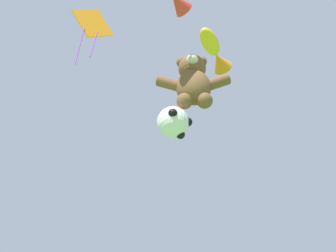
{
  "coord_description": "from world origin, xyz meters",
  "views": [
    {
      "loc": [
        1.04,
        -0.72,
        0.88
      ],
      "look_at": [
        0.84,
        5.9,
        7.47
      ],
      "focal_mm": 40.0,
      "sensor_mm": 36.0,
      "label": 1
    }
  ],
  "objects_px": {
    "soccer_ball_kite": "(173,122)",
    "diamond_kite": "(92,25)",
    "teddy_bear_kite": "(193,81)",
    "fish_kite_goldfin": "(215,52)"
  },
  "relations": [
    {
      "from": "teddy_bear_kite",
      "to": "fish_kite_goldfin",
      "type": "xyz_separation_m",
      "value": [
        0.85,
        0.55,
        2.24
      ]
    },
    {
      "from": "teddy_bear_kite",
      "to": "soccer_ball_kite",
      "type": "relative_size",
      "value": 2.31
    },
    {
      "from": "fish_kite_goldfin",
      "to": "diamond_kite",
      "type": "bearing_deg",
      "value": -160.42
    },
    {
      "from": "soccer_ball_kite",
      "to": "fish_kite_goldfin",
      "type": "distance_m",
      "value": 3.96
    },
    {
      "from": "teddy_bear_kite",
      "to": "soccer_ball_kite",
      "type": "distance_m",
      "value": 1.56
    },
    {
      "from": "soccer_ball_kite",
      "to": "diamond_kite",
      "type": "distance_m",
      "value": 4.19
    },
    {
      "from": "soccer_ball_kite",
      "to": "diamond_kite",
      "type": "xyz_separation_m",
      "value": [
        -2.42,
        -1.04,
        3.26
      ]
    },
    {
      "from": "soccer_ball_kite",
      "to": "fish_kite_goldfin",
      "type": "relative_size",
      "value": 0.51
    },
    {
      "from": "fish_kite_goldfin",
      "to": "teddy_bear_kite",
      "type": "bearing_deg",
      "value": -146.99
    },
    {
      "from": "soccer_ball_kite",
      "to": "diamond_kite",
      "type": "height_order",
      "value": "diamond_kite"
    }
  ]
}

